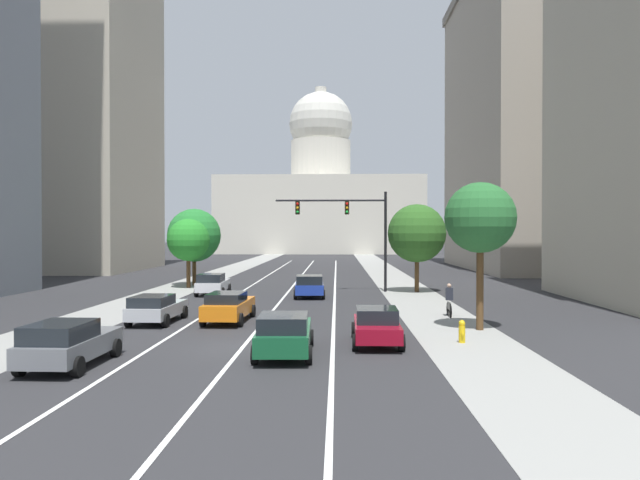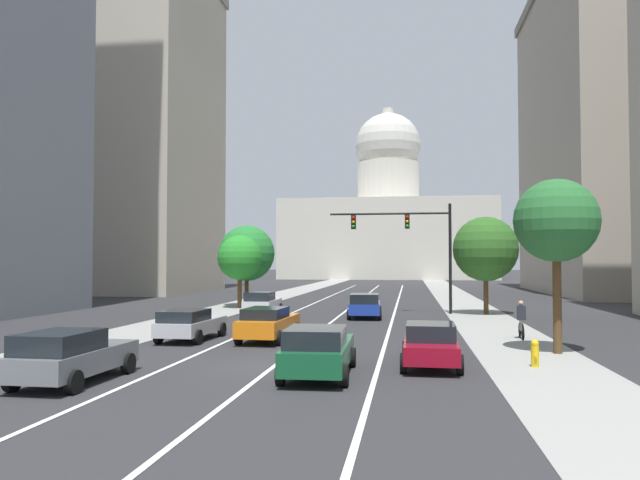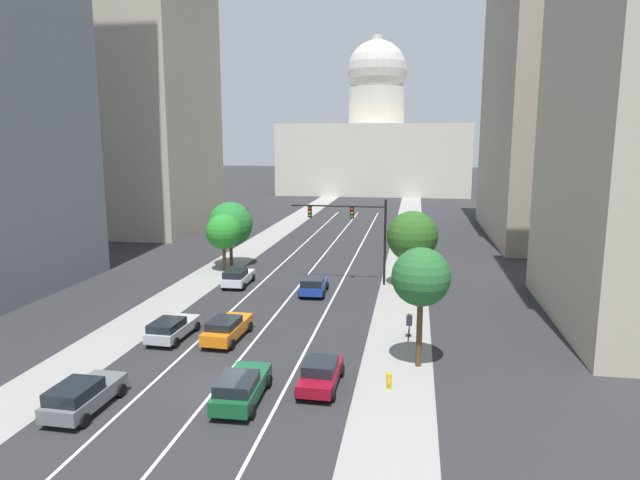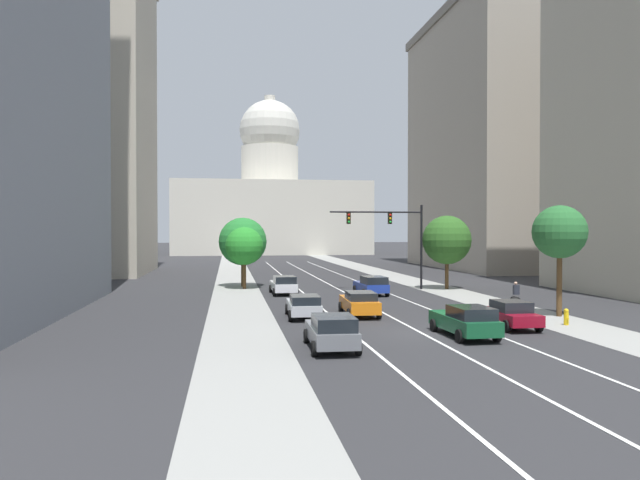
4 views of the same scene
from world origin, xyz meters
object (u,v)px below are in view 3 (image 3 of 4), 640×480
Objects in this scene: car_crimson at (321,373)px; fire_hydrant at (389,380)px; car_blue at (314,285)px; cyclist at (409,325)px; street_tree_mid_left at (230,224)px; traffic_signal_mast at (356,224)px; street_tree_far_right at (421,278)px; car_orange at (227,328)px; street_tree_near_left at (223,232)px; car_gray at (82,395)px; car_silver at (172,328)px; car_green at (241,387)px; car_white at (238,277)px; capitol_building at (376,145)px; street_tree_near_right at (412,236)px.

car_crimson reaches higher than fire_hydrant.
cyclist reaches higher than car_blue.
car_blue is at bearing -42.33° from street_tree_mid_left.
street_tree_far_right is at bearing -72.94° from traffic_signal_mast.
car_blue reaches higher than car_orange.
car_gray is at bearing -83.91° from street_tree_near_left.
car_green is at bearing -135.71° from car_silver.
cyclist is at bearing 97.44° from street_tree_far_right.
car_silver is at bearing 99.98° from car_orange.
car_green is 0.76× the size of street_tree_mid_left.
car_orange is at bearing -17.65° from car_gray.
car_blue is (6.86, 11.62, 0.06)m from car_silver.
street_tree_mid_left reaches higher than car_white.
capitol_building is 9.59× the size of car_gray.
street_tree_near_left reaches higher than car_gray.
car_orange is 5.34× the size of fire_hydrant.
cyclist reaches higher than car_crimson.
car_crimson is 0.98× the size of car_white.
traffic_signal_mast reaches higher than fire_hydrant.
car_silver is 18.88m from street_tree_near_left.
street_tree_near_left is (-12.79, 2.74, -1.45)m from traffic_signal_mast.
street_tree_near_right is at bearing -10.88° from car_crimson.
car_gray is at bearing -92.59° from capitol_building.
street_tree_far_right is (8.26, -13.27, 4.20)m from car_blue.
car_crimson is 21.51m from street_tree_near_right.
capitol_building is 9.88× the size of car_blue.
car_white is 0.98× the size of car_silver.
traffic_signal_mast is at bearing -30.10° from car_silver.
car_blue is at bearing -28.61° from car_silver.
street_tree_mid_left reaches higher than car_silver.
car_orange reaches higher than car_crimson.
car_crimson is at bearing -114.90° from car_silver.
street_tree_mid_left is (-9.92, 28.19, 3.33)m from car_green.
car_blue reaches higher than fire_hydrant.
car_crimson is 0.68× the size of street_tree_mid_left.
street_tree_near_right is at bearing -83.93° from capitol_building.
street_tree_near_right reaches higher than car_gray.
car_blue is 6.67m from traffic_signal_mast.
traffic_signal_mast reaches higher than car_silver.
street_tree_far_right reaches higher than fire_hydrant.
car_blue is 0.65× the size of street_tree_far_right.
car_white is 22.76m from car_gray.
street_tree_mid_left reaches higher than car_gray.
fire_hydrant is 0.14× the size of street_tree_mid_left.
street_tree_far_right is at bearing -47.92° from street_tree_near_left.
car_green is 27.89m from street_tree_near_left.
street_tree_near_left is 27.04m from street_tree_far_right.
street_tree_near_right reaches higher than car_green.
car_crimson is at bearing 154.07° from cyclist.
fire_hydrant is 0.14× the size of street_tree_far_right.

